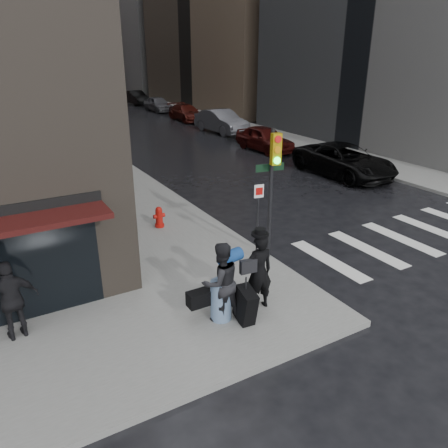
# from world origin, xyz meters

# --- Properties ---
(ground) EXTENTS (140.00, 140.00, 0.00)m
(ground) POSITION_xyz_m (0.00, 0.00, 0.00)
(ground) COLOR black
(ground) RESTS_ON ground
(sidewalk_left) EXTENTS (4.00, 50.00, 0.15)m
(sidewalk_left) POSITION_xyz_m (0.00, 27.00, 0.07)
(sidewalk_left) COLOR slate
(sidewalk_left) RESTS_ON ground
(sidewalk_right) EXTENTS (3.00, 50.00, 0.15)m
(sidewalk_right) POSITION_xyz_m (13.50, 27.00, 0.07)
(sidewalk_right) COLOR slate
(sidewalk_right) RESTS_ON ground
(crosswalk) EXTENTS (8.50, 3.00, 0.01)m
(crosswalk) POSITION_xyz_m (7.50, 1.00, 0.00)
(crosswalk) COLOR silver
(crosswalk) RESTS_ON ground
(man_overcoat) EXTENTS (1.15, 1.02, 2.07)m
(man_overcoat) POSITION_xyz_m (-0.03, -0.29, 1.02)
(man_overcoat) COLOR black
(man_overcoat) RESTS_ON ground
(man_jeans) EXTENTS (1.34, 0.72, 1.89)m
(man_jeans) POSITION_xyz_m (-0.91, -0.17, 1.10)
(man_jeans) COLOR black
(man_jeans) RESTS_ON ground
(man_greycoat) EXTENTS (1.10, 0.58, 1.79)m
(man_greycoat) POSITION_xyz_m (-4.99, 1.40, 1.05)
(man_greycoat) COLOR black
(man_greycoat) RESTS_ON ground
(traffic_light) EXTENTS (0.94, 0.50, 3.78)m
(traffic_light) POSITION_xyz_m (1.85, 1.82, 2.59)
(traffic_light) COLOR black
(traffic_light) RESTS_ON ground
(fire_hydrant) EXTENTS (0.41, 0.32, 0.73)m
(fire_hydrant) POSITION_xyz_m (-0.02, 5.67, 0.48)
(fire_hydrant) COLOR #A6100A
(fire_hydrant) RESTS_ON ground
(parked_car_0) EXTENTS (2.56, 5.53, 1.54)m
(parked_car_0) POSITION_xyz_m (10.55, 7.69, 0.77)
(parked_car_0) COLOR black
(parked_car_0) RESTS_ON ground
(parked_car_1) EXTENTS (1.95, 4.44, 1.49)m
(parked_car_1) POSITION_xyz_m (10.41, 14.27, 0.74)
(parked_car_1) COLOR #3A0D0B
(parked_car_1) RESTS_ON ground
(parked_car_2) EXTENTS (2.13, 5.16, 1.66)m
(parked_car_2) POSITION_xyz_m (11.11, 20.86, 0.83)
(parked_car_2) COLOR #4F4F54
(parked_car_2) RESTS_ON ground
(parked_car_3) EXTENTS (1.87, 4.60, 1.33)m
(parked_car_3) POSITION_xyz_m (11.37, 27.44, 0.67)
(parked_car_3) COLOR #40110C
(parked_car_3) RESTS_ON ground
(parked_car_4) EXTENTS (1.82, 4.27, 1.44)m
(parked_car_4) POSITION_xyz_m (11.42, 34.02, 0.72)
(parked_car_4) COLOR #4E4F54
(parked_car_4) RESTS_ON ground
(parked_car_5) EXTENTS (1.79, 4.51, 1.46)m
(parked_car_5) POSITION_xyz_m (11.50, 40.60, 0.73)
(parked_car_5) COLOR black
(parked_car_5) RESTS_ON ground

